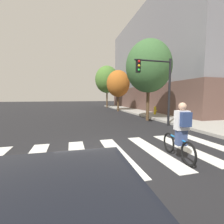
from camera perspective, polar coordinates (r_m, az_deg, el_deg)
ground_plane at (r=5.10m, az=-4.13°, el=-15.69°), size 120.00×120.00×0.00m
crosswalk_stripes at (r=5.08m, az=-5.02°, el=-15.69°), size 9.43×3.42×0.01m
cyclist at (r=4.96m, az=23.84°, el=-6.59°), size 0.39×1.71×1.69m
traffic_light_near at (r=10.14m, az=16.50°, el=11.11°), size 2.47×0.28×4.20m
fire_hydrant at (r=15.58m, az=15.48°, el=0.56°), size 0.33×0.22×0.78m
street_tree_near at (r=12.61m, az=13.25°, el=15.92°), size 3.44×3.44×6.13m
street_tree_mid at (r=19.99m, az=2.26°, el=10.33°), size 2.91×2.91×5.18m
street_tree_far at (r=26.96m, az=-1.88°, el=11.82°), size 3.96×3.96×7.05m
corner_building at (r=26.71m, az=25.54°, el=15.33°), size 16.01×22.75×13.30m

